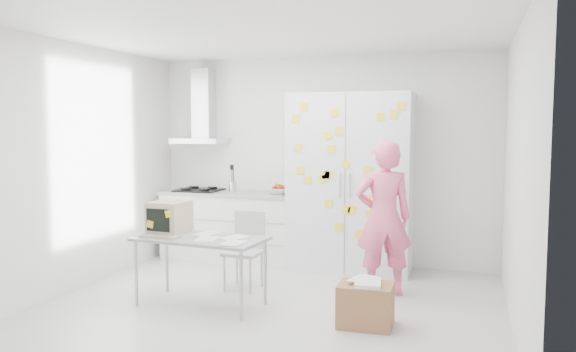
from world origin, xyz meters
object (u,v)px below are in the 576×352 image
(chair, at_px, (246,245))
(person, at_px, (384,218))
(desk, at_px, (180,227))
(cardboard_box, at_px, (366,304))

(chair, bearing_deg, person, 11.47)
(person, distance_m, desk, 2.13)
(chair, relative_size, cardboard_box, 1.72)
(desk, bearing_deg, chair, 59.94)
(desk, distance_m, chair, 0.85)
(desk, bearing_deg, person, 28.84)
(person, xyz_separation_m, cardboard_box, (-0.00, -1.01, -0.62))
(person, relative_size, cardboard_box, 3.35)
(chair, bearing_deg, cardboard_box, -25.12)
(desk, relative_size, cardboard_box, 2.71)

